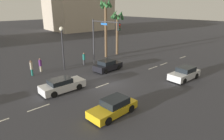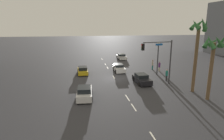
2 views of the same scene
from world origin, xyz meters
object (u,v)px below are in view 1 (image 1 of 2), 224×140
object	(u,v)px
streetlamp	(62,40)
pedestrian_0	(40,65)
traffic_signal	(102,35)
car_1	(108,66)
palm_tree_0	(117,22)
palm_tree_1	(106,15)
car_0	(113,107)
car_3	(62,85)
pedestrian_2	(84,58)
car_4	(185,74)
pedestrian_1	(31,68)

from	to	relation	value
streetlamp	pedestrian_0	bearing A→B (deg)	149.80
traffic_signal	pedestrian_0	xyz separation A→B (m)	(-7.86, 3.27, -3.43)
car_1	palm_tree_0	world-z (taller)	palm_tree_0
streetlamp	palm_tree_1	bearing A→B (deg)	8.96
car_0	car_1	bearing A→B (deg)	50.26
car_3	palm_tree_1	distance (m)	15.80
car_0	pedestrian_0	world-z (taller)	pedestrian_0
pedestrian_0	pedestrian_2	world-z (taller)	pedestrian_0
car_1	pedestrian_2	xyz separation A→B (m)	(-0.78, 4.33, 0.29)
car_1	pedestrian_2	bearing A→B (deg)	100.20
pedestrian_2	streetlamp	bearing A→B (deg)	-176.92
car_3	palm_tree_1	world-z (taller)	palm_tree_1
car_0	car_1	xyz separation A→B (m)	(7.19, 8.64, 0.04)
car_4	pedestrian_2	distance (m)	14.01
traffic_signal	pedestrian_0	world-z (taller)	traffic_signal
pedestrian_1	palm_tree_1	xyz separation A→B (m)	(12.88, 0.63, 5.83)
palm_tree_0	palm_tree_1	bearing A→B (deg)	-176.20
pedestrian_2	palm_tree_0	xyz separation A→B (m)	(8.20, 1.39, 4.75)
traffic_signal	streetlamp	distance (m)	5.53
pedestrian_0	car_0	bearing A→B (deg)	-91.57
pedestrian_2	traffic_signal	bearing A→B (deg)	-46.30
pedestrian_1	car_3	bearing A→B (deg)	-86.82
car_0	streetlamp	world-z (taller)	streetlamp
car_3	pedestrian_0	world-z (taller)	pedestrian_0
pedestrian_0	pedestrian_2	xyz separation A→B (m)	(6.02, -1.34, -0.01)
pedestrian_1	palm_tree_0	size ratio (longest dim) A/B	0.25
car_0	pedestrian_0	distance (m)	14.32
car_3	car_1	bearing A→B (deg)	13.31
pedestrian_2	car_4	bearing A→B (deg)	-68.18
streetlamp	palm_tree_0	world-z (taller)	palm_tree_0
car_4	pedestrian_2	xyz separation A→B (m)	(-5.21, 13.01, 0.28)
car_1	streetlamp	bearing A→B (deg)	135.17
palm_tree_1	traffic_signal	bearing A→B (deg)	-138.59
car_1	streetlamp	xyz separation A→B (m)	(-4.17, 4.15, 3.42)
car_3	pedestrian_2	bearing A→B (deg)	41.06
car_3	pedestrian_1	xyz separation A→B (m)	(-0.38, 6.77, 0.40)
streetlamp	pedestrian_1	size ratio (longest dim) A/B	2.98
car_3	car_4	world-z (taller)	car_4
car_4	pedestrian_1	distance (m)	18.59
car_3	traffic_signal	distance (m)	10.60
pedestrian_0	traffic_signal	bearing A→B (deg)	-22.61
car_4	palm_tree_1	world-z (taller)	palm_tree_1
car_4	pedestrian_2	bearing A→B (deg)	111.82
car_1	traffic_signal	bearing A→B (deg)	66.07
palm_tree_0	pedestrian_1	bearing A→B (deg)	-177.02
traffic_signal	streetlamp	bearing A→B (deg)	161.55
car_3	palm_tree_0	xyz separation A→B (m)	(15.30, 7.58, 5.05)
car_1	car_4	xyz separation A→B (m)	(4.43, -8.68, 0.01)
car_0	palm_tree_0	distance (m)	21.10
car_4	pedestrian_1	size ratio (longest dim) A/B	2.28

